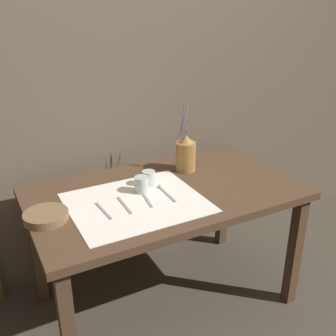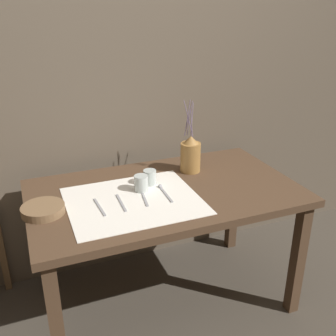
{
  "view_description": "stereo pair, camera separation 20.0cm",
  "coord_description": "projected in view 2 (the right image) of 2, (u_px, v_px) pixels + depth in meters",
  "views": [
    {
      "loc": [
        -0.85,
        -1.63,
        1.63
      ],
      "look_at": [
        0.02,
        0.0,
        0.84
      ],
      "focal_mm": 42.0,
      "sensor_mm": 36.0,
      "label": 1
    },
    {
      "loc": [
        -0.67,
        -1.71,
        1.63
      ],
      "look_at": [
        0.02,
        0.0,
        0.84
      ],
      "focal_mm": 42.0,
      "sensor_mm": 36.0,
      "label": 2
    }
  ],
  "objects": [
    {
      "name": "ground_plane",
      "position": [
        165.0,
        298.0,
        2.33
      ],
      "size": [
        12.0,
        12.0,
        0.0
      ],
      "primitive_type": "plane",
      "color": "#473F35"
    },
    {
      "name": "stone_wall_back",
      "position": [
        133.0,
        80.0,
        2.3
      ],
      "size": [
        7.0,
        0.06,
        2.4
      ],
      "color": "brown",
      "rests_on": "ground_plane"
    },
    {
      "name": "wooden_table",
      "position": [
        165.0,
        204.0,
        2.08
      ],
      "size": [
        1.39,
        0.81,
        0.72
      ],
      "color": "#4C3523",
      "rests_on": "ground_plane"
    },
    {
      "name": "linen_cloth",
      "position": [
        133.0,
        201.0,
        1.93
      ],
      "size": [
        0.64,
        0.54,
        0.0
      ],
      "color": "white",
      "rests_on": "wooden_table"
    },
    {
      "name": "pitcher_with_flowers",
      "position": [
        190.0,
        155.0,
        2.23
      ],
      "size": [
        0.11,
        0.11,
        0.42
      ],
      "color": "olive",
      "rests_on": "wooden_table"
    },
    {
      "name": "wooden_bowl",
      "position": [
        43.0,
        210.0,
        1.81
      ],
      "size": [
        0.2,
        0.2,
        0.04
      ],
      "color": "brown",
      "rests_on": "wooden_table"
    },
    {
      "name": "glass_tumbler_near",
      "position": [
        141.0,
        183.0,
        2.02
      ],
      "size": [
        0.07,
        0.07,
        0.08
      ],
      "color": "#B7C1BC",
      "rests_on": "wooden_table"
    },
    {
      "name": "glass_tumbler_far",
      "position": [
        150.0,
        177.0,
        2.09
      ],
      "size": [
        0.07,
        0.07,
        0.08
      ],
      "color": "#B7C1BC",
      "rests_on": "wooden_table"
    },
    {
      "name": "fork_outer",
      "position": [
        100.0,
        207.0,
        1.86
      ],
      "size": [
        0.02,
        0.18,
        0.0
      ],
      "color": "#939399",
      "rests_on": "wooden_table"
    },
    {
      "name": "knife_center",
      "position": [
        121.0,
        203.0,
        1.9
      ],
      "size": [
        0.02,
        0.18,
        0.0
      ],
      "color": "#939399",
      "rests_on": "wooden_table"
    },
    {
      "name": "fork_inner",
      "position": [
        144.0,
        198.0,
        1.95
      ],
      "size": [
        0.04,
        0.18,
        0.0
      ],
      "color": "#939399",
      "rests_on": "wooden_table"
    },
    {
      "name": "spoon_inner",
      "position": [
        162.0,
        189.0,
        2.03
      ],
      "size": [
        0.02,
        0.19,
        0.02
      ],
      "color": "#939399",
      "rests_on": "wooden_table"
    }
  ]
}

